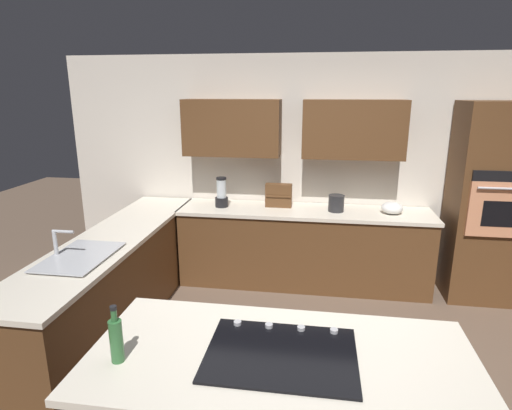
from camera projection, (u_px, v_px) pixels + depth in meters
name	position (u px, v px, depth m)	size (l,w,h in m)	color
ground_plane	(305.00, 379.00, 3.32)	(14.00, 14.00, 0.00)	brown
wall_back	(310.00, 160.00, 4.91)	(6.00, 0.44, 2.60)	silver
lower_cabinets_back	(303.00, 249.00, 4.86)	(2.80, 0.60, 0.86)	brown
countertop_back	(304.00, 211.00, 4.74)	(2.84, 0.64, 0.04)	silver
lower_cabinets_side	(116.00, 283.00, 4.00)	(0.60, 2.90, 0.86)	brown
countertop_side	(112.00, 238.00, 3.88)	(0.64, 2.94, 0.04)	silver
island_top	(281.00, 359.00, 2.14)	(1.97, 0.95, 0.04)	silver
wall_oven	(491.00, 204.00, 4.41)	(0.80, 0.66, 2.10)	brown
sink_unit	(79.00, 256.00, 3.37)	(0.46, 0.70, 0.23)	#515456
cooktop	(281.00, 353.00, 2.14)	(0.76, 0.56, 0.03)	black
blender	(221.00, 194.00, 4.83)	(0.15, 0.15, 0.34)	black
mixing_bowl	(392.00, 208.00, 4.57)	(0.23, 0.23, 0.13)	white
spice_rack	(279.00, 195.00, 4.82)	(0.30, 0.11, 0.27)	brown
kettle	(336.00, 203.00, 4.65)	(0.17, 0.17, 0.18)	#262628
oil_bottle	(116.00, 339.00, 2.06)	(0.07, 0.07, 0.30)	#336B38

